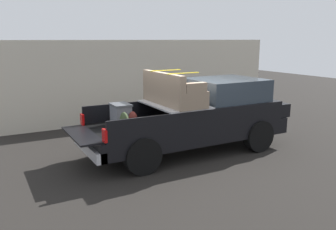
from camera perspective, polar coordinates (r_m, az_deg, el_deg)
The scene contains 3 objects.
ground_plane at distance 9.69m, azimuth 3.13°, elevation -6.00°, with size 40.00×40.00×0.00m, color black.
pickup_truck at distance 9.63m, azimuth 5.17°, elevation 0.01°, with size 6.05×2.06×2.23m.
building_facade at distance 13.56m, azimuth -3.33°, elevation 5.78°, with size 10.98×0.36×3.01m, color beige.
Camera 1 is at (-4.88, -7.80, 3.04)m, focal length 37.35 mm.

